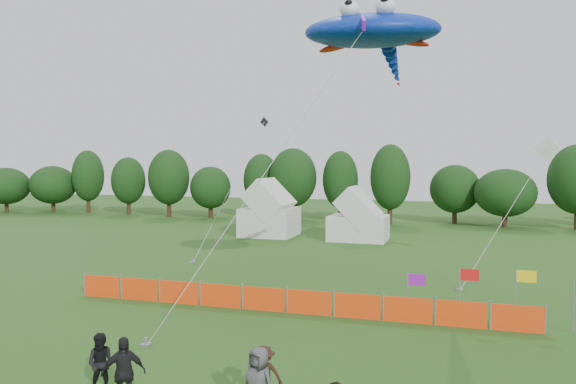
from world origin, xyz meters
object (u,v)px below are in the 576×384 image
(spectator_b, at_px, (102,364))
(spectator_c, at_px, (264,375))
(tent_right, at_px, (359,220))
(barrier_fence, at_px, (286,301))
(stingray_kite, at_px, (374,34))
(spectator_d, at_px, (123,373))
(tent_left, at_px, (270,213))

(spectator_b, distance_m, spectator_c, 4.48)
(tent_right, distance_m, barrier_fence, 22.62)
(barrier_fence, bearing_deg, stingray_kite, 21.80)
(tent_right, height_order, spectator_b, tent_right)
(tent_right, distance_m, stingray_kite, 23.83)
(tent_right, bearing_deg, spectator_d, -90.23)
(tent_left, xyz_separation_m, spectator_c, (10.96, -31.81, -1.21))
(tent_left, height_order, spectator_c, tent_left)
(tent_right, xyz_separation_m, barrier_fence, (1.01, -22.57, -1.16))
(barrier_fence, distance_m, spectator_c, 8.97)
(barrier_fence, distance_m, spectator_b, 9.64)
(tent_right, distance_m, spectator_c, 31.44)
(spectator_b, relative_size, stingray_kite, 0.12)
(spectator_c, height_order, stingray_kite, stingray_kite)
(spectator_b, relative_size, spectator_c, 1.07)
(spectator_b, xyz_separation_m, spectator_d, (1.13, -0.68, 0.11))
(tent_right, height_order, barrier_fence, tent_right)
(spectator_d, bearing_deg, tent_right, 57.48)
(tent_left, height_order, barrier_fence, tent_left)
(spectator_d, bearing_deg, barrier_fence, 51.24)
(tent_left, xyz_separation_m, spectator_b, (6.53, -32.47, -1.15))
(spectator_b, bearing_deg, spectator_c, -14.56)
(barrier_fence, height_order, spectator_c, spectator_c)
(barrier_fence, bearing_deg, tent_right, 92.55)
(spectator_d, bearing_deg, tent_left, 70.71)
(barrier_fence, distance_m, stingray_kite, 11.67)
(spectator_b, xyz_separation_m, stingray_kite, (5.67, 10.72, 10.75))
(tent_right, height_order, spectator_d, tent_right)
(tent_left, height_order, stingray_kite, stingray_kite)
(spectator_b, relative_size, spectator_d, 0.88)
(spectator_c, relative_size, spectator_d, 0.82)
(tent_left, distance_m, stingray_kite, 26.72)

